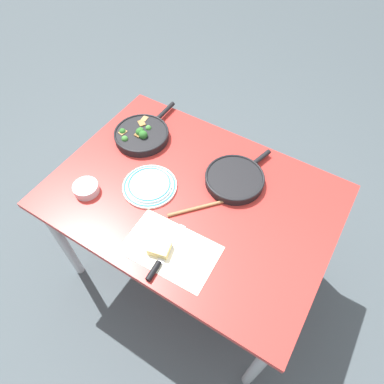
{
  "coord_description": "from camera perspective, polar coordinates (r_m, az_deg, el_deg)",
  "views": [
    {
      "loc": [
        -0.49,
        0.79,
        2.03
      ],
      "look_at": [
        0.0,
        0.0,
        0.78
      ],
      "focal_mm": 32.0,
      "sensor_mm": 36.0,
      "label": 1
    }
  ],
  "objects": [
    {
      "name": "ground_plane",
      "position": [
        2.23,
        0.0,
        -12.11
      ],
      "size": [
        14.0,
        14.0,
        0.0
      ],
      "primitive_type": "plane",
      "color": "#424C51"
    },
    {
      "name": "dinner_plate_stack",
      "position": [
        1.59,
        -7.08,
        1.13
      ],
      "size": [
        0.25,
        0.25,
        0.03
      ],
      "color": "white",
      "rests_on": "dining_table_red"
    },
    {
      "name": "dining_table_red",
      "position": [
        1.63,
        0.0,
        -2.11
      ],
      "size": [
        1.29,
        0.92,
        0.76
      ],
      "color": "#B72D28",
      "rests_on": "ground_plane"
    },
    {
      "name": "skillet_eggs",
      "position": [
        1.61,
        7.16,
        2.22
      ],
      "size": [
        0.28,
        0.39,
        0.04
      ],
      "rotation": [
        0.0,
        0.0,
        4.45
      ],
      "color": "black",
      "rests_on": "dining_table_red"
    },
    {
      "name": "cheese_block",
      "position": [
        1.41,
        -5.42,
        -9.31
      ],
      "size": [
        0.1,
        0.09,
        0.04
      ],
      "color": "#EFD67A",
      "rests_on": "dining_table_red"
    },
    {
      "name": "wooden_spoon",
      "position": [
        1.53,
        4.09,
        -1.85
      ],
      "size": [
        0.26,
        0.29,
        0.02
      ],
      "rotation": [
        0.0,
        0.0,
        3.99
      ],
      "color": "#996B42",
      "rests_on": "dining_table_red"
    },
    {
      "name": "skillet_broccoli",
      "position": [
        1.81,
        -8.38,
        9.55
      ],
      "size": [
        0.28,
        0.43,
        0.07
      ],
      "rotation": [
        0.0,
        0.0,
        4.71
      ],
      "color": "black",
      "rests_on": "dining_table_red"
    },
    {
      "name": "grater_knife",
      "position": [
        1.39,
        -5.19,
        -11.15
      ],
      "size": [
        0.05,
        0.28,
        0.02
      ],
      "rotation": [
        0.0,
        0.0,
        4.78
      ],
      "color": "silver",
      "rests_on": "dining_table_red"
    },
    {
      "name": "parchment_sheet",
      "position": [
        1.42,
        -3.58,
        -9.47
      ],
      "size": [
        0.39,
        0.25,
        0.0
      ],
      "color": "silver",
      "rests_on": "dining_table_red"
    },
    {
      "name": "prep_bowl_steel",
      "position": [
        1.63,
        -17.24,
        0.57
      ],
      "size": [
        0.12,
        0.12,
        0.04
      ],
      "color": "#B7B7BC",
      "rests_on": "dining_table_red"
    }
  ]
}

